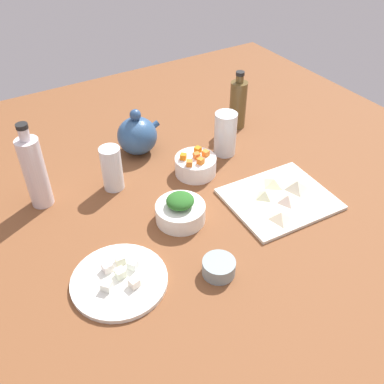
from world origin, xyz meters
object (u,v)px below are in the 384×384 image
object	(u,v)px
bowl_greens	(180,213)
teapot	(137,135)
plate_tofu	(119,281)
bowl_small_side	(219,267)
drinking_glass_1	(225,134)
bowl_carrots	(196,166)
bottle_1	(35,171)
cutting_board	(279,199)
bottle_0	(238,104)
drinking_glass_0	(112,168)

from	to	relation	value
bowl_greens	teapot	bearing A→B (deg)	82.35
plate_tofu	bowl_small_side	bearing A→B (deg)	-24.34
teapot	drinking_glass_1	bearing A→B (deg)	-32.54
teapot	bowl_carrots	bearing A→B (deg)	-63.79
teapot	bottle_1	distance (cm)	36.63
cutting_board	bottle_0	size ratio (longest dim) A/B	1.40
cutting_board	bottle_1	xyz separation A→B (cm)	(-58.68, 34.61, 10.63)
drinking_glass_1	bowl_carrots	bearing A→B (deg)	-161.60
bowl_carrots	bottle_0	world-z (taller)	bottle_0
bowl_small_side	teapot	distance (cm)	58.01
bottle_0	drinking_glass_0	bearing A→B (deg)	-169.01
bowl_small_side	cutting_board	bearing A→B (deg)	23.75
bottle_1	bottle_0	bearing A→B (deg)	4.89
plate_tofu	bottle_0	distance (cm)	80.07
drinking_glass_0	bowl_small_side	bearing A→B (deg)	-79.57
teapot	drinking_glass_1	distance (cm)	28.72
bowl_carrots	drinking_glass_1	world-z (taller)	drinking_glass_1
bowl_carrots	bottle_0	size ratio (longest dim) A/B	0.61
teapot	bottle_0	bearing A→B (deg)	-4.98
teapot	drinking_glass_0	distance (cm)	19.96
drinking_glass_0	bottle_0	bearing A→B (deg)	10.99
drinking_glass_1	bowl_greens	bearing A→B (deg)	-144.25
teapot	bottle_1	xyz separation A→B (cm)	(-35.04, -9.56, 4.75)
plate_tofu	bowl_greens	xyz separation A→B (cm)	(23.23, 11.34, 1.92)
bowl_small_side	drinking_glass_0	xyz separation A→B (cm)	(-8.09, 43.93, 4.91)
bottle_0	drinking_glass_0	distance (cm)	53.66
bowl_greens	bowl_small_side	world-z (taller)	bowl_greens
bowl_small_side	drinking_glass_0	distance (cm)	44.94
bowl_greens	bottle_1	bearing A→B (deg)	138.34
bottle_1	drinking_glass_1	distance (cm)	59.65
bowl_small_side	bottle_0	world-z (taller)	bottle_0
plate_tofu	drinking_glass_1	distance (cm)	61.84
bottle_0	drinking_glass_1	xyz separation A→B (cm)	(-13.77, -12.13, -1.70)
cutting_board	teapot	distance (cm)	50.44
plate_tofu	bowl_carrots	world-z (taller)	bowl_carrots
bowl_greens	drinking_glass_0	xyz separation A→B (cm)	(-9.78, 22.85, 4.36)
plate_tofu	teapot	world-z (taller)	teapot
cutting_board	drinking_glass_1	world-z (taller)	drinking_glass_1
cutting_board	bowl_greens	distance (cm)	29.64
bowl_carrots	drinking_glass_0	world-z (taller)	drinking_glass_0
bowl_greens	bowl_carrots	distance (cm)	21.96
bowl_small_side	bowl_carrots	bearing A→B (deg)	66.11
teapot	bowl_small_side	bearing A→B (deg)	-96.53
bottle_0	bottle_1	bearing A→B (deg)	-175.11
cutting_board	plate_tofu	xyz separation A→B (cm)	(-51.76, -3.55, 0.10)
plate_tofu	bowl_small_side	distance (cm)	23.68
bowl_carrots	bowl_small_side	bearing A→B (deg)	-113.89
plate_tofu	bowl_greens	distance (cm)	25.92
drinking_glass_1	teapot	bearing A→B (deg)	147.46
bowl_small_side	bottle_0	distance (cm)	70.47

